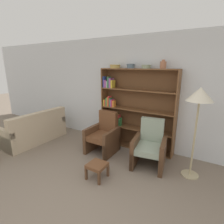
{
  "coord_description": "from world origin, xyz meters",
  "views": [
    {
      "loc": [
        1.56,
        -1.3,
        2.06
      ],
      "look_at": [
        -0.58,
        2.22,
        0.95
      ],
      "focal_mm": 28.0,
      "sensor_mm": 36.0,
      "label": 1
    }
  ],
  "objects_px": {
    "couch": "(34,131)",
    "floor_lamp": "(200,99)",
    "bookshelf": "(131,111)",
    "bowl_cream": "(131,66)",
    "vase_tall": "(163,65)",
    "footstool": "(97,166)",
    "bowl_brass": "(115,66)",
    "armchair_leather": "(103,135)",
    "bowl_terracotta": "(146,66)",
    "armchair_cushioned": "(150,147)"
  },
  "relations": [
    {
      "from": "couch",
      "to": "floor_lamp",
      "type": "bearing_deg",
      "value": -80.1
    },
    {
      "from": "bookshelf",
      "to": "bowl_cream",
      "type": "relative_size",
      "value": 9.89
    },
    {
      "from": "vase_tall",
      "to": "footstool",
      "type": "xyz_separation_m",
      "value": [
        -0.66,
        -1.54,
        -1.83
      ]
    },
    {
      "from": "bowl_brass",
      "to": "footstool",
      "type": "relative_size",
      "value": 0.81
    },
    {
      "from": "bowl_brass",
      "to": "couch",
      "type": "distance_m",
      "value": 2.83
    },
    {
      "from": "bowl_cream",
      "to": "vase_tall",
      "type": "bearing_deg",
      "value": -0.0
    },
    {
      "from": "couch",
      "to": "armchair_leather",
      "type": "distance_m",
      "value": 2.05
    },
    {
      "from": "footstool",
      "to": "armchair_leather",
      "type": "bearing_deg",
      "value": 117.54
    },
    {
      "from": "bookshelf",
      "to": "armchair_leather",
      "type": "distance_m",
      "value": 0.91
    },
    {
      "from": "armchair_leather",
      "to": "footstool",
      "type": "bearing_deg",
      "value": 117.63
    },
    {
      "from": "bookshelf",
      "to": "couch",
      "type": "height_order",
      "value": "bookshelf"
    },
    {
      "from": "bowl_terracotta",
      "to": "armchair_cushioned",
      "type": "xyz_separation_m",
      "value": [
        0.38,
        -0.59,
        -1.62
      ]
    },
    {
      "from": "vase_tall",
      "to": "footstool",
      "type": "height_order",
      "value": "vase_tall"
    },
    {
      "from": "footstool",
      "to": "bowl_brass",
      "type": "bearing_deg",
      "value": 108.81
    },
    {
      "from": "floor_lamp",
      "to": "footstool",
      "type": "bearing_deg",
      "value": -145.93
    },
    {
      "from": "armchair_leather",
      "to": "armchair_cushioned",
      "type": "height_order",
      "value": "same"
    },
    {
      "from": "bowl_terracotta",
      "to": "couch",
      "type": "relative_size",
      "value": 0.13
    },
    {
      "from": "bowl_brass",
      "to": "bowl_cream",
      "type": "relative_size",
      "value": 1.33
    },
    {
      "from": "armchair_leather",
      "to": "armchair_cushioned",
      "type": "distance_m",
      "value": 1.16
    },
    {
      "from": "bowl_cream",
      "to": "armchair_cushioned",
      "type": "bearing_deg",
      "value": -37.55
    },
    {
      "from": "armchair_leather",
      "to": "floor_lamp",
      "type": "bearing_deg",
      "value": -178.5
    },
    {
      "from": "bookshelf",
      "to": "footstool",
      "type": "height_order",
      "value": "bookshelf"
    },
    {
      "from": "armchair_cushioned",
      "to": "floor_lamp",
      "type": "xyz_separation_m",
      "value": [
        0.81,
        0.05,
        1.08
      ]
    },
    {
      "from": "armchair_cushioned",
      "to": "floor_lamp",
      "type": "height_order",
      "value": "floor_lamp"
    },
    {
      "from": "bookshelf",
      "to": "vase_tall",
      "type": "height_order",
      "value": "vase_tall"
    },
    {
      "from": "bowl_cream",
      "to": "bookshelf",
      "type": "bearing_deg",
      "value": 44.06
    },
    {
      "from": "bowl_cream",
      "to": "bowl_terracotta",
      "type": "height_order",
      "value": "bowl_cream"
    },
    {
      "from": "armchair_cushioned",
      "to": "floor_lamp",
      "type": "distance_m",
      "value": 1.35
    },
    {
      "from": "bowl_terracotta",
      "to": "vase_tall",
      "type": "xyz_separation_m",
      "value": [
        0.38,
        0.0,
        0.03
      ]
    },
    {
      "from": "bowl_cream",
      "to": "bowl_terracotta",
      "type": "distance_m",
      "value": 0.38
    },
    {
      "from": "floor_lamp",
      "to": "footstool",
      "type": "relative_size",
      "value": 5.13
    },
    {
      "from": "bowl_terracotta",
      "to": "footstool",
      "type": "distance_m",
      "value": 2.38
    },
    {
      "from": "couch",
      "to": "bowl_terracotta",
      "type": "bearing_deg",
      "value": -66.48
    },
    {
      "from": "bowl_brass",
      "to": "bowl_terracotta",
      "type": "height_order",
      "value": "bowl_brass"
    },
    {
      "from": "couch",
      "to": "armchair_cushioned",
      "type": "distance_m",
      "value": 3.19
    },
    {
      "from": "bowl_terracotta",
      "to": "floor_lamp",
      "type": "xyz_separation_m",
      "value": [
        1.19,
        -0.54,
        -0.54
      ]
    },
    {
      "from": "couch",
      "to": "footstool",
      "type": "xyz_separation_m",
      "value": [
        2.48,
        -0.45,
        -0.06
      ]
    },
    {
      "from": "vase_tall",
      "to": "armchair_leather",
      "type": "xyz_separation_m",
      "value": [
        -1.16,
        -0.59,
        -1.65
      ]
    },
    {
      "from": "vase_tall",
      "to": "couch",
      "type": "bearing_deg",
      "value": -160.82
    },
    {
      "from": "bookshelf",
      "to": "bowl_terracotta",
      "type": "relative_size",
      "value": 8.98
    },
    {
      "from": "vase_tall",
      "to": "bookshelf",
      "type": "bearing_deg",
      "value": 178.32
    },
    {
      "from": "vase_tall",
      "to": "bowl_brass",
      "type": "bearing_deg",
      "value": -180.0
    },
    {
      "from": "armchair_leather",
      "to": "floor_lamp",
      "type": "height_order",
      "value": "floor_lamp"
    },
    {
      "from": "bowl_brass",
      "to": "vase_tall",
      "type": "xyz_separation_m",
      "value": [
        1.19,
        0.0,
        0.03
      ]
    },
    {
      "from": "vase_tall",
      "to": "armchair_leather",
      "type": "relative_size",
      "value": 0.19
    },
    {
      "from": "armchair_cushioned",
      "to": "couch",
      "type": "bearing_deg",
      "value": -0.25
    },
    {
      "from": "armchair_leather",
      "to": "bookshelf",
      "type": "bearing_deg",
      "value": -124.49
    },
    {
      "from": "bookshelf",
      "to": "couch",
      "type": "bearing_deg",
      "value": -155.12
    },
    {
      "from": "bookshelf",
      "to": "bowl_cream",
      "type": "distance_m",
      "value": 1.1
    },
    {
      "from": "vase_tall",
      "to": "floor_lamp",
      "type": "distance_m",
      "value": 1.13
    }
  ]
}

